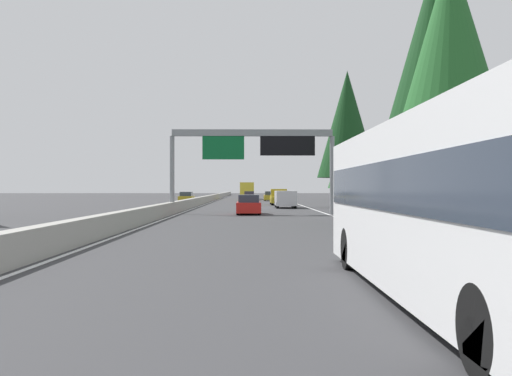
{
  "coord_description": "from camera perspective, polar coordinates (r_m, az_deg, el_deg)",
  "views": [
    {
      "loc": [
        -1.37,
        -5.68,
        1.97
      ],
      "look_at": [
        60.45,
        -6.34,
        1.98
      ],
      "focal_mm": 40.21,
      "sensor_mm": 36.0,
      "label": 1
    }
  ],
  "objects": [
    {
      "name": "median_barrier",
      "position": [
        81.6,
        -4.82,
        -1.07
      ],
      "size": [
        180.0,
        0.56,
        0.9
      ],
      "primitive_type": "cube",
      "color": "#9E9B93",
      "rests_on": "ground"
    },
    {
      "name": "conifer_right_near",
      "position": [
        33.11,
        17.56,
        12.16
      ],
      "size": [
        6.47,
        6.47,
        14.71
      ],
      "color": "#4C3823",
      "rests_on": "ground"
    },
    {
      "name": "sign_gantry_overhead",
      "position": [
        44.11,
        -0.15,
        4.12
      ],
      "size": [
        0.5,
        12.68,
        6.47
      ],
      "color": "gray",
      "rests_on": "ground"
    },
    {
      "name": "sedan_near_right",
      "position": [
        43.15,
        -0.73,
        -1.72
      ],
      "size": [
        4.4,
        1.8,
        1.47
      ],
      "color": "red",
      "rests_on": "ground"
    },
    {
      "name": "conifer_right_foreground",
      "position": [
        30.31,
        18.79,
        12.19
      ],
      "size": [
        6.06,
        6.06,
        13.77
      ],
      "color": "#4C3823",
      "rests_on": "ground"
    },
    {
      "name": "conifer_right_distant",
      "position": [
        96.75,
        8.3,
        2.01
      ],
      "size": [
        3.9,
        3.9,
        8.85
      ],
      "color": "#4C3823",
      "rests_on": "ground"
    },
    {
      "name": "oncoming_near",
      "position": [
        76.83,
        -6.93,
        -0.97
      ],
      "size": [
        4.4,
        1.8,
        1.47
      ],
      "rotation": [
        0.0,
        0.0,
        3.14
      ],
      "color": "#AD931E",
      "rests_on": "ground"
    },
    {
      "name": "bus_mid_right",
      "position": [
        10.48,
        19.1,
        -1.42
      ],
      "size": [
        11.5,
        2.55,
        3.1
      ],
      "color": "white",
      "rests_on": "ground"
    },
    {
      "name": "sedan_far_left",
      "position": [
        88.42,
        1.39,
        -0.84
      ],
      "size": [
        4.4,
        1.8,
        1.47
      ],
      "color": "#AD931E",
      "rests_on": "ground"
    },
    {
      "name": "box_truck_near_center",
      "position": [
        101.6,
        -0.9,
        -0.21
      ],
      "size": [
        8.5,
        2.4,
        2.95
      ],
      "color": "gold",
      "rests_on": "ground"
    },
    {
      "name": "minivan_distant_a",
      "position": [
        56.86,
        2.94,
        -1.03
      ],
      "size": [
        5.0,
        1.95,
        1.69
      ],
      "color": "silver",
      "rests_on": "ground"
    },
    {
      "name": "ground_plane",
      "position": [
        61.66,
        -5.9,
        -1.84
      ],
      "size": [
        320.0,
        320.0,
        0.0
      ],
      "primitive_type": "plane",
      "color": "#38383A"
    },
    {
      "name": "sedan_far_right",
      "position": [
        91.26,
        -0.69,
        -0.81
      ],
      "size": [
        4.4,
        1.8,
        1.47
      ],
      "color": "maroon",
      "rests_on": "ground"
    },
    {
      "name": "conifer_right_mid",
      "position": [
        58.5,
        9.07,
        6.28
      ],
      "size": [
        6.06,
        6.06,
        13.77
      ],
      "color": "#4C3823",
      "rests_on": "ground"
    },
    {
      "name": "conifer_right_far",
      "position": [
        79.15,
        9.53,
        2.75
      ],
      "size": [
        4.18,
        4.18,
        9.5
      ],
      "color": "#4C3823",
      "rests_on": "ground"
    },
    {
      "name": "shoulder_stripe_median",
      "position": [
        71.6,
        -4.96,
        -1.58
      ],
      "size": [
        160.0,
        0.16,
        0.01
      ],
      "primitive_type": "cube",
      "color": "silver",
      "rests_on": "ground"
    },
    {
      "name": "pickup_mid_center",
      "position": [
        67.53,
        2.29,
        -0.9
      ],
      "size": [
        5.6,
        2.0,
        1.86
      ],
      "color": "#AD931E",
      "rests_on": "ground"
    },
    {
      "name": "shoulder_stripe_right",
      "position": [
        71.63,
        4.06,
        -1.58
      ],
      "size": [
        160.0,
        0.16,
        0.01
      ],
      "primitive_type": "cube",
      "color": "silver",
      "rests_on": "ground"
    }
  ]
}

